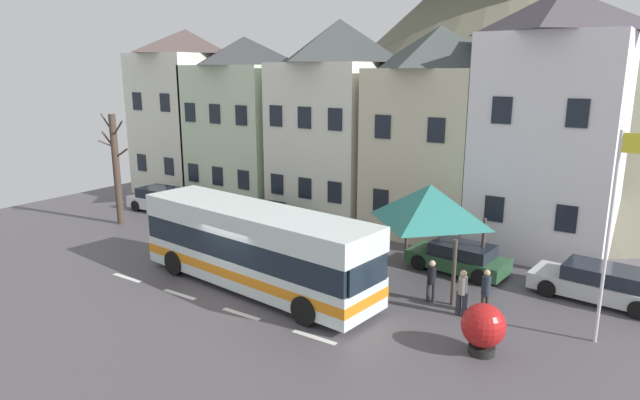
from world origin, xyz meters
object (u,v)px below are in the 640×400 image
townhouse_00 (190,112)px  pedestrian_02 (486,290)px  pedestrian_00 (432,278)px  harbour_buoy (483,327)px  parked_car_00 (600,283)px  parked_car_03 (259,216)px  parked_car_02 (459,258)px  bus_shelter (430,204)px  parked_car_01 (164,200)px  pedestrian_01 (462,293)px  bare_tree_00 (116,168)px  townhouse_04 (552,125)px  transit_bus (255,248)px  public_bench (457,260)px  townhouse_02 (339,119)px  townhouse_01 (246,121)px  hilltop_castle (494,50)px  townhouse_03 (436,130)px  flagpole (613,223)px

townhouse_00 → pedestrian_02: townhouse_00 is taller
pedestrian_00 → harbour_buoy: bearing=-44.5°
parked_car_00 → parked_car_03: (-15.88, 0.19, 0.06)m
townhouse_00 → parked_car_02: (20.81, -5.36, -4.70)m
bus_shelter → harbour_buoy: size_ratio=2.51×
parked_car_01 → pedestrian_01: (19.21, -3.99, 0.16)m
harbour_buoy → bare_tree_00: (-20.46, 3.01, 2.17)m
harbour_buoy → townhouse_04: bearing=93.8°
townhouse_04 → transit_bus: townhouse_04 is taller
townhouse_04 → parked_car_02: (-2.11, -5.10, -5.10)m
townhouse_04 → parked_car_03: townhouse_04 is taller
townhouse_04 → harbour_buoy: (0.74, -11.14, -4.87)m
parked_car_00 → pedestrian_01: pedestrian_01 is taller
public_bench → townhouse_04: bearing=66.7°
townhouse_02 → pedestrian_00: 13.72m
harbour_buoy → pedestrian_01: bearing=122.6°
harbour_buoy → bare_tree_00: bare_tree_00 is taller
townhouse_02 → parked_car_01: bearing=-147.5°
public_bench → pedestrian_00: bearing=-85.4°
townhouse_04 → parked_car_02: bearing=-112.5°
townhouse_01 → parked_car_01: townhouse_01 is taller
hilltop_castle → bus_shelter: bearing=-78.4°
public_bench → bare_tree_00: bearing=-170.1°
bus_shelter → bare_tree_00: 16.95m
townhouse_04 → parked_car_02: townhouse_04 is taller
transit_bus → pedestrian_02: 8.37m
townhouse_03 → parked_car_01: townhouse_03 is taller
pedestrian_00 → flagpole: (5.40, 0.04, 2.86)m
townhouse_01 → townhouse_04: (17.51, 0.21, 0.73)m
hilltop_castle → flagpole: bearing=-66.3°
townhouse_02 → bus_shelter: size_ratio=2.78×
townhouse_01 → hilltop_castle: 20.24m
townhouse_00 → harbour_buoy: (23.66, -11.40, -4.46)m
pedestrian_00 → pedestrian_01: 1.37m
parked_car_00 → flagpole: flagpole is taller
hilltop_castle → townhouse_02: bearing=-102.4°
parked_car_02 → parked_car_03: parked_car_03 is taller
bare_tree_00 → harbour_buoy: bearing=-8.4°
parked_car_01 → parked_car_02: 17.72m
hilltop_castle → townhouse_01: bearing=-119.9°
townhouse_00 → parked_car_00: (25.98, -5.30, -4.67)m
parked_car_03 → public_bench: bearing=-3.2°
parked_car_01 → pedestrian_00: size_ratio=2.90×
townhouse_04 → pedestrian_01: bearing=-94.0°
townhouse_01 → parked_car_03: 7.87m
townhouse_00 → townhouse_01: size_ratio=1.06×
pedestrian_00 → harbour_buoy: pedestrian_00 is taller
townhouse_04 → public_bench: bearing=-113.3°
townhouse_03 → parked_car_01: 15.94m
bus_shelter → townhouse_00: bearing=160.9°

